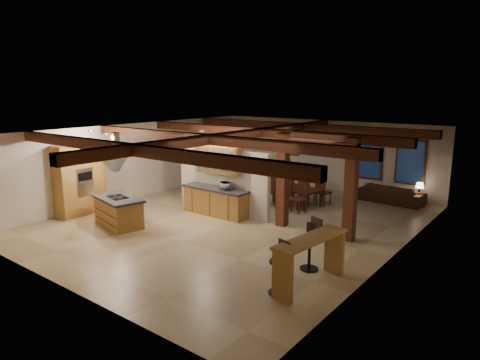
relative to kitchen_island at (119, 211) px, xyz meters
The scene contains 23 objects.
ground 3.73m from the kitchen_island, 44.79° to the left, with size 12.00×12.00×0.00m, color tan.
room_walls 3.93m from the kitchen_island, 44.79° to the left, with size 12.00×12.00×12.00m.
ceiling_beams 4.36m from the kitchen_island, 44.79° to the left, with size 10.00×12.00×0.28m.
timber_posts 6.14m from the kitchen_island, 31.23° to the left, with size 2.50×0.30×2.90m.
partition_wall 3.57m from the kitchen_island, 62.37° to the left, with size 3.80×0.18×2.20m, color beige.
pantry_cabinet 2.17m from the kitchen_island, behind, with size 0.67×1.60×2.40m.
back_counter 3.17m from the kitchen_island, 59.09° to the left, with size 2.50×0.66×0.94m.
upper_display_cabinet 3.62m from the kitchen_island, 60.86° to the left, with size 1.80×0.36×0.95m.
range_hood 1.32m from the kitchen_island, ahead, with size 1.10×1.10×1.40m.
back_windows 10.17m from the kitchen_island, 57.57° to the left, with size 2.70×0.07×1.70m.
framed_art 8.71m from the kitchen_island, 82.48° to the left, with size 0.65×0.05×0.85m.
recessed_cans 2.50m from the kitchen_island, 82.09° to the left, with size 3.16×2.46×0.03m.
kitchen_island is the anchor object (origin of this frame).
dining_table 6.33m from the kitchen_island, 60.57° to the left, with size 1.80×1.01×0.63m, color #39190E.
sofa 9.86m from the kitchen_island, 53.90° to the left, with size 2.30×0.90×0.67m, color black.
microwave 3.46m from the kitchen_island, 52.88° to the left, with size 0.42×0.29×0.23m, color silver.
bar_counter 6.75m from the kitchen_island, ahead, with size 0.77×2.14×1.10m.
side_table 10.58m from the kitchen_island, 50.51° to the left, with size 0.40×0.40×0.50m, color #3C140F.
table_lamp 10.59m from the kitchen_island, 50.51° to the left, with size 0.30×0.30×0.35m.
bar_stool_a 6.45m from the kitchen_island, ahead, with size 0.41×0.42×1.12m.
bar_stool_b 6.35m from the kitchen_island, ahead, with size 0.38×0.38×1.09m.
bar_stool_c 6.38m from the kitchen_island, ahead, with size 0.46×0.47×1.24m.
dining_chairs 6.33m from the kitchen_island, 60.57° to the left, with size 2.16×2.16×1.23m.
Camera 1 is at (8.17, -10.42, 4.16)m, focal length 32.00 mm.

